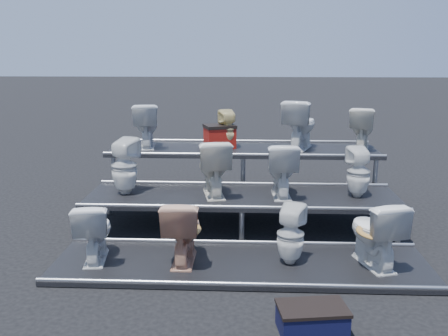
{
  "coord_description": "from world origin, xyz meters",
  "views": [
    {
      "loc": [
        0.05,
        -6.51,
        2.38
      ],
      "look_at": [
        -0.25,
        0.1,
        0.81
      ],
      "focal_mm": 40.0,
      "sensor_mm": 36.0,
      "label": 1
    }
  ],
  "objects_px": {
    "toilet_3": "(375,232)",
    "toilet_7": "(359,172)",
    "toilet_6": "(281,169)",
    "step_stool": "(312,320)",
    "toilet_0": "(94,231)",
    "toilet_2": "(291,235)",
    "toilet_4": "(124,166)",
    "red_crate": "(220,138)",
    "toilet_9": "(228,129)",
    "toilet_10": "(300,124)",
    "toilet_1": "(183,230)",
    "toilet_8": "(146,125)",
    "toilet_5": "(213,167)",
    "toilet_11": "(362,128)"
  },
  "relations": [
    {
      "from": "toilet_11",
      "to": "toilet_3",
      "type": "bearing_deg",
      "value": 97.45
    },
    {
      "from": "toilet_1",
      "to": "toilet_6",
      "type": "xyz_separation_m",
      "value": [
        1.17,
        1.3,
        0.4
      ]
    },
    {
      "from": "red_crate",
      "to": "toilet_0",
      "type": "bearing_deg",
      "value": -135.78
    },
    {
      "from": "toilet_6",
      "to": "step_stool",
      "type": "bearing_deg",
      "value": 90.27
    },
    {
      "from": "toilet_10",
      "to": "toilet_0",
      "type": "bearing_deg",
      "value": 66.84
    },
    {
      "from": "toilet_1",
      "to": "toilet_2",
      "type": "bearing_deg",
      "value": -179.73
    },
    {
      "from": "toilet_10",
      "to": "red_crate",
      "type": "bearing_deg",
      "value": 20.61
    },
    {
      "from": "toilet_3",
      "to": "red_crate",
      "type": "height_order",
      "value": "red_crate"
    },
    {
      "from": "toilet_0",
      "to": "red_crate",
      "type": "bearing_deg",
      "value": -123.88
    },
    {
      "from": "toilet_11",
      "to": "toilet_10",
      "type": "bearing_deg",
      "value": 15.89
    },
    {
      "from": "toilet_6",
      "to": "step_stool",
      "type": "relative_size",
      "value": 1.28
    },
    {
      "from": "toilet_2",
      "to": "toilet_7",
      "type": "relative_size",
      "value": 0.99
    },
    {
      "from": "toilet_5",
      "to": "step_stool",
      "type": "relative_size",
      "value": 1.34
    },
    {
      "from": "toilet_7",
      "to": "toilet_9",
      "type": "height_order",
      "value": "toilet_9"
    },
    {
      "from": "toilet_7",
      "to": "toilet_8",
      "type": "height_order",
      "value": "toilet_8"
    },
    {
      "from": "toilet_3",
      "to": "toilet_10",
      "type": "distance_m",
      "value": 2.78
    },
    {
      "from": "toilet_5",
      "to": "toilet_6",
      "type": "height_order",
      "value": "toilet_5"
    },
    {
      "from": "toilet_1",
      "to": "toilet_7",
      "type": "distance_m",
      "value": 2.58
    },
    {
      "from": "toilet_2",
      "to": "toilet_7",
      "type": "height_order",
      "value": "toilet_7"
    },
    {
      "from": "toilet_0",
      "to": "toilet_7",
      "type": "height_order",
      "value": "toilet_7"
    },
    {
      "from": "toilet_1",
      "to": "toilet_11",
      "type": "bearing_deg",
      "value": -133.58
    },
    {
      "from": "toilet_3",
      "to": "toilet_7",
      "type": "height_order",
      "value": "toilet_7"
    },
    {
      "from": "toilet_2",
      "to": "red_crate",
      "type": "relative_size",
      "value": 1.52
    },
    {
      "from": "toilet_9",
      "to": "red_crate",
      "type": "relative_size",
      "value": 1.36
    },
    {
      "from": "toilet_4",
      "to": "step_stool",
      "type": "relative_size",
      "value": 1.34
    },
    {
      "from": "toilet_10",
      "to": "red_crate",
      "type": "height_order",
      "value": "toilet_10"
    },
    {
      "from": "toilet_2",
      "to": "toilet_6",
      "type": "distance_m",
      "value": 1.37
    },
    {
      "from": "toilet_0",
      "to": "toilet_2",
      "type": "bearing_deg",
      "value": 172.1
    },
    {
      "from": "toilet_7",
      "to": "toilet_10",
      "type": "relative_size",
      "value": 0.88
    },
    {
      "from": "toilet_2",
      "to": "red_crate",
      "type": "bearing_deg",
      "value": -49.14
    },
    {
      "from": "toilet_0",
      "to": "toilet_10",
      "type": "xyz_separation_m",
      "value": [
        2.54,
        2.6,
        0.84
      ]
    },
    {
      "from": "toilet_3",
      "to": "step_stool",
      "type": "xyz_separation_m",
      "value": [
        -0.83,
        -1.29,
        -0.34
      ]
    },
    {
      "from": "toilet_1",
      "to": "toilet_8",
      "type": "bearing_deg",
      "value": -70.56
    },
    {
      "from": "toilet_1",
      "to": "red_crate",
      "type": "distance_m",
      "value": 2.69
    },
    {
      "from": "toilet_7",
      "to": "toilet_9",
      "type": "bearing_deg",
      "value": -46.52
    },
    {
      "from": "toilet_2",
      "to": "toilet_5",
      "type": "relative_size",
      "value": 0.88
    },
    {
      "from": "toilet_7",
      "to": "step_stool",
      "type": "xyz_separation_m",
      "value": [
        -0.91,
        -2.59,
        -0.7
      ]
    },
    {
      "from": "toilet_3",
      "to": "toilet_11",
      "type": "relative_size",
      "value": 1.14
    },
    {
      "from": "toilet_5",
      "to": "red_crate",
      "type": "bearing_deg",
      "value": -101.55
    },
    {
      "from": "toilet_1",
      "to": "toilet_2",
      "type": "distance_m",
      "value": 1.2
    },
    {
      "from": "toilet_4",
      "to": "toilet_10",
      "type": "bearing_deg",
      "value": -130.06
    },
    {
      "from": "toilet_4",
      "to": "toilet_11",
      "type": "relative_size",
      "value": 1.16
    },
    {
      "from": "toilet_7",
      "to": "toilet_0",
      "type": "bearing_deg",
      "value": 11.58
    },
    {
      "from": "step_stool",
      "to": "toilet_4",
      "type": "bearing_deg",
      "value": 122.59
    },
    {
      "from": "toilet_3",
      "to": "toilet_9",
      "type": "height_order",
      "value": "toilet_9"
    },
    {
      "from": "toilet_11",
      "to": "toilet_8",
      "type": "bearing_deg",
      "value": 15.89
    },
    {
      "from": "step_stool",
      "to": "toilet_0",
      "type": "bearing_deg",
      "value": 142.33
    },
    {
      "from": "toilet_3",
      "to": "toilet_9",
      "type": "xyz_separation_m",
      "value": [
        -1.71,
        2.6,
        0.72
      ]
    },
    {
      "from": "toilet_0",
      "to": "toilet_6",
      "type": "height_order",
      "value": "toilet_6"
    },
    {
      "from": "toilet_3",
      "to": "toilet_0",
      "type": "bearing_deg",
      "value": -16.3
    }
  ]
}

